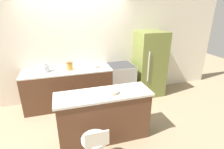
{
  "coord_description": "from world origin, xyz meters",
  "views": [
    {
      "loc": [
        -0.39,
        -3.63,
        2.27
      ],
      "look_at": [
        0.59,
        -0.35,
        0.95
      ],
      "focal_mm": 28.0,
      "sensor_mm": 36.0,
      "label": 1
    }
  ],
  "objects_px": {
    "refrigerator": "(149,64)",
    "stool_chair": "(96,148)",
    "kettle": "(45,68)",
    "oven_range": "(121,81)",
    "mixing_bowl": "(93,65)"
  },
  "relations": [
    {
      "from": "refrigerator",
      "to": "stool_chair",
      "type": "distance_m",
      "value": 2.81
    },
    {
      "from": "oven_range",
      "to": "refrigerator",
      "type": "relative_size",
      "value": 0.53
    },
    {
      "from": "stool_chair",
      "to": "kettle",
      "type": "distance_m",
      "value": 2.23
    },
    {
      "from": "kettle",
      "to": "mixing_bowl",
      "type": "height_order",
      "value": "kettle"
    },
    {
      "from": "stool_chair",
      "to": "mixing_bowl",
      "type": "xyz_separation_m",
      "value": [
        0.36,
        2.01,
        0.58
      ]
    },
    {
      "from": "refrigerator",
      "to": "stool_chair",
      "type": "relative_size",
      "value": 2.24
    },
    {
      "from": "oven_range",
      "to": "stool_chair",
      "type": "relative_size",
      "value": 1.2
    },
    {
      "from": "stool_chair",
      "to": "kettle",
      "type": "height_order",
      "value": "kettle"
    },
    {
      "from": "refrigerator",
      "to": "mixing_bowl",
      "type": "distance_m",
      "value": 1.54
    },
    {
      "from": "kettle",
      "to": "oven_range",
      "type": "bearing_deg",
      "value": 0.03
    },
    {
      "from": "oven_range",
      "to": "mixing_bowl",
      "type": "height_order",
      "value": "mixing_bowl"
    },
    {
      "from": "oven_range",
      "to": "stool_chair",
      "type": "height_order",
      "value": "oven_range"
    },
    {
      "from": "refrigerator",
      "to": "stool_chair",
      "type": "height_order",
      "value": "refrigerator"
    },
    {
      "from": "oven_range",
      "to": "stool_chair",
      "type": "xyz_separation_m",
      "value": [
        -1.09,
        -2.02,
        -0.08
      ]
    },
    {
      "from": "refrigerator",
      "to": "stool_chair",
      "type": "xyz_separation_m",
      "value": [
        -1.9,
        -2.02,
        -0.48
      ]
    }
  ]
}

